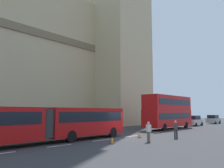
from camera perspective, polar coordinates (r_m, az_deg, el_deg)
ground_plane at (r=24.35m, az=2.47°, el=-12.65°), size 160.00×160.00×0.00m
lane_centre_marking at (r=20.44m, az=-7.12°, el=-13.76°), size 25.20×0.16×0.01m
articulated_bus at (r=20.26m, az=-16.52°, el=-8.66°), size 18.14×2.54×2.90m
double_decker_bus at (r=36.90m, az=13.33°, el=-6.21°), size 10.99×2.54×4.90m
sedan_lead at (r=46.42m, az=19.03°, el=-8.30°), size 4.40×1.86×1.85m
sedan_trailing at (r=55.96m, az=23.06°, el=-7.78°), size 4.40×1.86×1.85m
traffic_cone_west at (r=19.58m, az=0.04°, el=-13.31°), size 0.36×0.36×0.58m
traffic_cone_middle at (r=24.02m, az=6.56°, el=-12.02°), size 0.36×0.36×0.58m
pedestrian_near_cones at (r=20.82m, az=8.74°, el=-11.09°), size 0.46×0.37×1.69m
pedestrian_by_kerb at (r=24.02m, az=14.98°, el=-10.33°), size 0.45×0.45×1.69m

